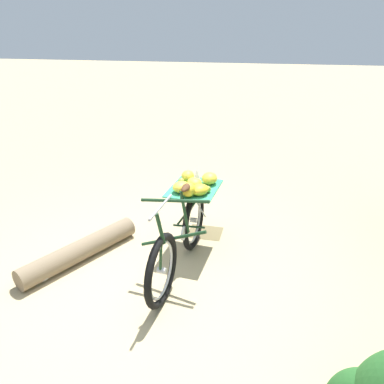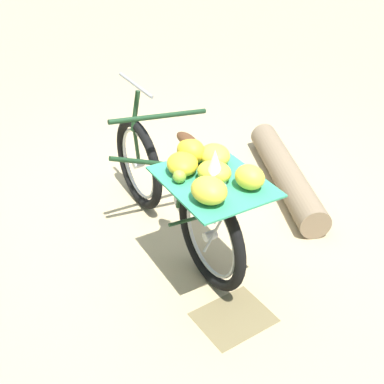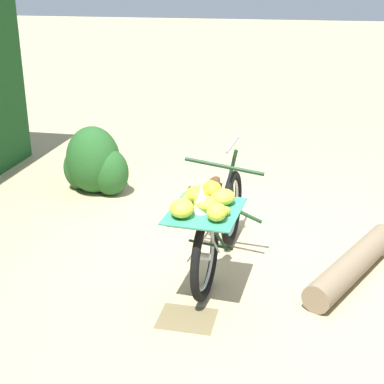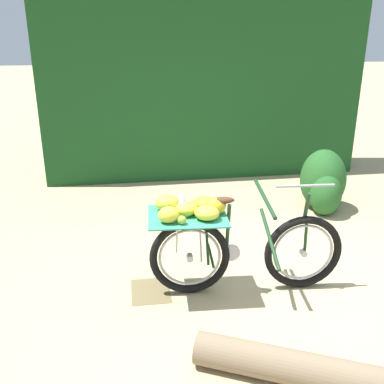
{
  "view_description": "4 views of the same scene",
  "coord_description": "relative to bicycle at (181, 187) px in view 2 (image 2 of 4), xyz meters",
  "views": [
    {
      "loc": [
        1.01,
        -3.01,
        2.43
      ],
      "look_at": [
        0.12,
        0.59,
        0.78
      ],
      "focal_mm": 33.61,
      "sensor_mm": 36.0,
      "label": 1
    },
    {
      "loc": [
        1.59,
        2.72,
        2.3
      ],
      "look_at": [
        0.25,
        0.71,
        0.74
      ],
      "focal_mm": 47.18,
      "sensor_mm": 36.0,
      "label": 2
    },
    {
      "loc": [
        -0.65,
        4.67,
        2.49
      ],
      "look_at": [
        0.19,
        0.82,
        0.96
      ],
      "focal_mm": 52.53,
      "sensor_mm": 36.0,
      "label": 3
    },
    {
      "loc": [
        -3.32,
        1.19,
        2.28
      ],
      "look_at": [
        0.2,
        0.67,
        0.96
      ],
      "focal_mm": 40.6,
      "sensor_mm": 36.0,
      "label": 4
    }
  ],
  "objects": [
    {
      "name": "leaf_litter_patch",
      "position": [
        0.09,
        0.72,
        -0.52
      ],
      "size": [
        0.44,
        0.36,
        0.01
      ],
      "primitive_type": "cube",
      "color": "olive",
      "rests_on": "ground_plane"
    },
    {
      "name": "ground_plane",
      "position": [
        -0.09,
        -0.34,
        -0.53
      ],
      "size": [
        60.0,
        60.0,
        0.0
      ],
      "primitive_type": "plane",
      "color": "tan"
    },
    {
      "name": "path_stone",
      "position": [
        -1.42,
        -0.7,
        -0.45
      ],
      "size": [
        0.23,
        0.2,
        0.15
      ],
      "primitive_type": "ellipsoid",
      "color": "gray",
      "rests_on": "ground_plane"
    },
    {
      "name": "bicycle",
      "position": [
        0.0,
        0.0,
        0.0
      ],
      "size": [
        0.71,
        1.79,
        1.03
      ],
      "rotation": [
        0.0,
        0.0,
        -1.63
      ],
      "color": "black",
      "rests_on": "ground_plane"
    },
    {
      "name": "fallen_log",
      "position": [
        -1.19,
        -0.23,
        -0.41
      ],
      "size": [
        0.86,
        1.45,
        0.24
      ],
      "primitive_type": "cylinder",
      "rotation": [
        0.0,
        1.57,
        1.12
      ],
      "color": "#7F6B51",
      "rests_on": "ground_plane"
    }
  ]
}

